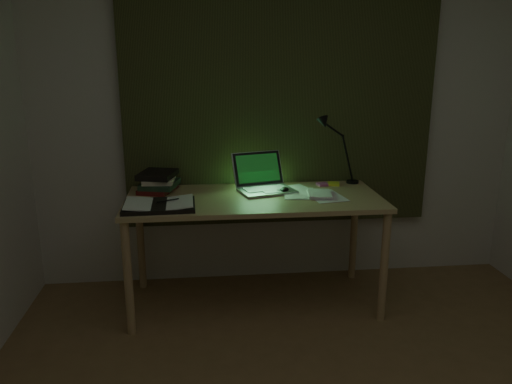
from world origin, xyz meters
TOP-DOWN VIEW (x-y plane):
  - wall_back at (0.00, 2.00)m, footprint 3.50×0.00m
  - curtain at (0.00, 1.96)m, footprint 2.20×0.06m
  - desk at (-0.23, 1.56)m, footprint 1.66×0.72m
  - laptop at (-0.13, 1.67)m, footprint 0.45×0.48m
  - open_textbook at (-0.82, 1.38)m, footprint 0.44×0.32m
  - book_stack at (-0.86, 1.77)m, footprint 0.26×0.30m
  - loose_papers at (0.15, 1.56)m, footprint 0.36×0.38m
  - mouse at (-0.01, 1.65)m, footprint 0.08×0.11m
  - sticky_yellow at (0.37, 1.81)m, footprint 0.10×0.10m
  - sticky_pink at (0.28, 1.80)m, footprint 0.08×0.08m
  - desk_lamp at (0.52, 1.85)m, footprint 0.32×0.25m

SIDE VIEW (x-z plane):
  - desk at x=-0.23m, z-range 0.00..0.76m
  - sticky_pink at x=0.28m, z-range 0.76..0.77m
  - sticky_yellow at x=0.37m, z-range 0.76..0.77m
  - loose_papers at x=0.15m, z-range 0.76..0.78m
  - mouse at x=-0.01m, z-range 0.76..0.79m
  - open_textbook at x=-0.82m, z-range 0.76..0.79m
  - book_stack at x=-0.86m, z-range 0.76..0.90m
  - laptop at x=-0.13m, z-range 0.76..1.01m
  - desk_lamp at x=0.52m, z-range 0.76..1.23m
  - wall_back at x=0.00m, z-range 0.00..2.50m
  - curtain at x=0.00m, z-range 0.45..2.45m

